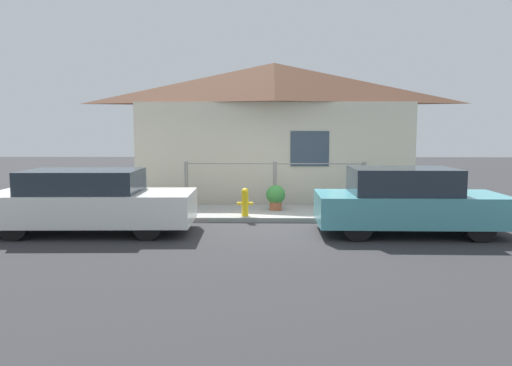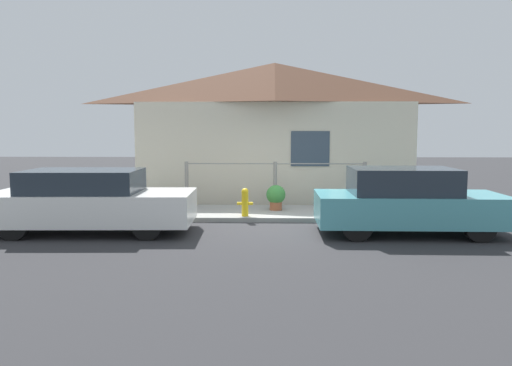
{
  "view_description": "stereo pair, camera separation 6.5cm",
  "coord_description": "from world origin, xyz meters",
  "px_view_note": "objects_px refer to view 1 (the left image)",
  "views": [
    {
      "loc": [
        -0.25,
        -11.45,
        2.11
      ],
      "look_at": [
        -0.48,
        0.3,
        0.9
      ],
      "focal_mm": 35.0,
      "sensor_mm": 36.0,
      "label": 1
    },
    {
      "loc": [
        -0.19,
        -11.44,
        2.11
      ],
      "look_at": [
        -0.48,
        0.3,
        0.9
      ],
      "focal_mm": 35.0,
      "sensor_mm": 36.0,
      "label": 2
    }
  ],
  "objects_px": {
    "car_right": "(407,201)",
    "potted_plant_near_hydrant": "(276,196)",
    "car_left": "(90,201)",
    "potted_plant_by_fence": "(125,198)",
    "fire_hydrant": "(245,201)"
  },
  "relations": [
    {
      "from": "car_left",
      "to": "potted_plant_by_fence",
      "type": "bearing_deg",
      "value": 87.86
    },
    {
      "from": "potted_plant_near_hydrant",
      "to": "potted_plant_by_fence",
      "type": "distance_m",
      "value": 3.91
    },
    {
      "from": "potted_plant_near_hydrant",
      "to": "potted_plant_by_fence",
      "type": "height_order",
      "value": "potted_plant_near_hydrant"
    },
    {
      "from": "potted_plant_near_hydrant",
      "to": "potted_plant_by_fence",
      "type": "bearing_deg",
      "value": 178.88
    },
    {
      "from": "potted_plant_by_fence",
      "to": "fire_hydrant",
      "type": "bearing_deg",
      "value": -17.95
    },
    {
      "from": "car_right",
      "to": "potted_plant_by_fence",
      "type": "height_order",
      "value": "car_right"
    },
    {
      "from": "car_left",
      "to": "car_right",
      "type": "height_order",
      "value": "car_right"
    },
    {
      "from": "car_right",
      "to": "fire_hydrant",
      "type": "bearing_deg",
      "value": 157.34
    },
    {
      "from": "fire_hydrant",
      "to": "potted_plant_by_fence",
      "type": "height_order",
      "value": "fire_hydrant"
    },
    {
      "from": "car_left",
      "to": "fire_hydrant",
      "type": "distance_m",
      "value": 3.51
    },
    {
      "from": "car_left",
      "to": "car_right",
      "type": "relative_size",
      "value": 1.12
    },
    {
      "from": "fire_hydrant",
      "to": "potted_plant_by_fence",
      "type": "bearing_deg",
      "value": 162.05
    },
    {
      "from": "car_right",
      "to": "potted_plant_near_hydrant",
      "type": "xyz_separation_m",
      "value": [
        -2.66,
        2.42,
        -0.22
      ]
    },
    {
      "from": "car_right",
      "to": "fire_hydrant",
      "type": "height_order",
      "value": "car_right"
    },
    {
      "from": "car_left",
      "to": "potted_plant_near_hydrant",
      "type": "xyz_separation_m",
      "value": [
        3.93,
        2.42,
        -0.2
      ]
    }
  ]
}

